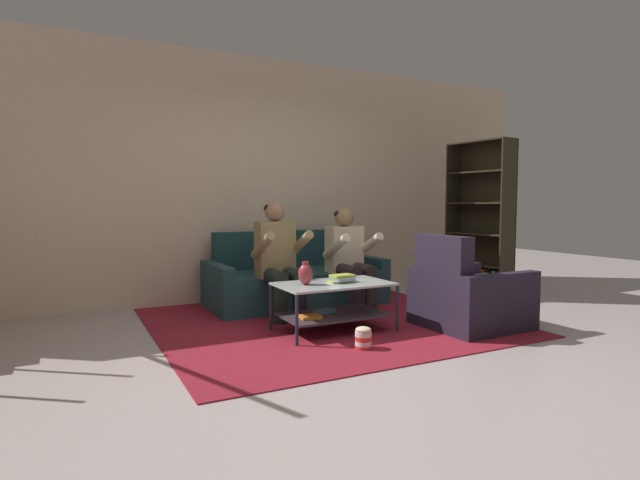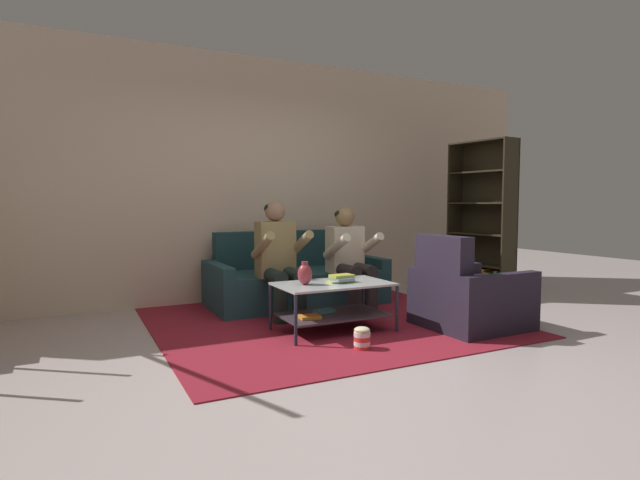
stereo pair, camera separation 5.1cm
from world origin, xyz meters
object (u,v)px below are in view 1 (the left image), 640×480
object	(u,v)px
coffee_table	(333,299)
armchair	(468,297)
couch	(294,281)
person_seated_right	(349,254)
book_stack	(342,279)
person_seated_left	(279,255)
bookshelf	(480,238)
popcorn_tub	(363,338)
vase	(305,274)

from	to	relation	value
coffee_table	armchair	size ratio (longest dim) A/B	1.16
couch	person_seated_right	distance (m)	0.76
person_seated_right	coffee_table	size ratio (longest dim) A/B	1.09
couch	book_stack	bearing A→B (deg)	-94.79
couch	person_seated_left	distance (m)	0.77
couch	bookshelf	world-z (taller)	bookshelf
couch	person_seated_left	bearing A→B (deg)	-127.48
person_seated_left	person_seated_right	bearing A→B (deg)	-0.43
coffee_table	popcorn_tub	world-z (taller)	coffee_table
coffee_table	bookshelf	distance (m)	2.75
person_seated_left	bookshelf	xyz separation A→B (m)	(2.80, 0.06, 0.08)
person_seated_right	coffee_table	xyz separation A→B (m)	(-0.62, -0.75, -0.31)
person_seated_right	bookshelf	size ratio (longest dim) A/B	0.58
person_seated_right	book_stack	xyz separation A→B (m)	(-0.52, -0.75, -0.13)
person_seated_left	popcorn_tub	distance (m)	1.47
couch	person_seated_right	bearing A→B (deg)	-52.84
couch	person_seated_left	world-z (taller)	person_seated_left
coffee_table	book_stack	bearing A→B (deg)	1.84
couch	person_seated_left	xyz separation A→B (m)	(-0.41, -0.54, 0.37)
armchair	coffee_table	bearing A→B (deg)	159.82
book_stack	bookshelf	bearing A→B (deg)	18.06
couch	person_seated_right	xyz separation A→B (m)	(0.41, -0.54, 0.34)
person_seated_left	armchair	size ratio (longest dim) A/B	1.35
coffee_table	armchair	distance (m)	1.28
book_stack	armchair	xyz separation A→B (m)	(1.11, -0.44, -0.19)
book_stack	person_seated_right	bearing A→B (deg)	55.23
coffee_table	couch	bearing A→B (deg)	81.09
person_seated_right	book_stack	size ratio (longest dim) A/B	4.57
person_seated_right	book_stack	bearing A→B (deg)	-124.77
person_seated_left	coffee_table	bearing A→B (deg)	-74.63
armchair	bookshelf	bearing A→B (deg)	42.15
popcorn_tub	person_seated_left	bearing A→B (deg)	96.61
couch	armchair	xyz separation A→B (m)	(1.00, -1.74, 0.01)
person_seated_right	coffee_table	bearing A→B (deg)	-129.26
couch	bookshelf	xyz separation A→B (m)	(2.39, -0.48, 0.45)
book_stack	popcorn_tub	xyz separation A→B (m)	(-0.15, -0.60, -0.39)
person_seated_right	vase	distance (m)	1.13
coffee_table	vase	distance (m)	0.36
book_stack	armchair	world-z (taller)	armchair
person_seated_left	bookshelf	distance (m)	2.80
popcorn_tub	book_stack	bearing A→B (deg)	76.34
couch	coffee_table	distance (m)	1.31
vase	bookshelf	size ratio (longest dim) A/B	0.11
book_stack	couch	bearing A→B (deg)	85.21
person_seated_left	book_stack	size ratio (longest dim) A/B	4.85
vase	person_seated_left	bearing A→B (deg)	86.15
couch	coffee_table	bearing A→B (deg)	-98.91
person_seated_left	coffee_table	world-z (taller)	person_seated_left
armchair	popcorn_tub	size ratio (longest dim) A/B	4.75
coffee_table	armchair	xyz separation A→B (m)	(1.20, -0.44, -0.01)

